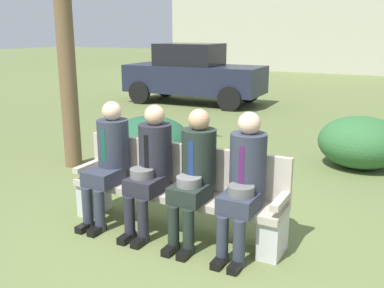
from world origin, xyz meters
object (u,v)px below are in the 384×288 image
Objects in this scene: seated_man_centerright at (195,170)px; seated_man_rightmost at (244,177)px; park_bench at (177,190)px; seated_man_leftmost at (109,156)px; shrub_near_bench at (361,142)px; parked_car_near at (193,74)px; seated_man_centerleft at (151,163)px; shrub_mid_lawn at (150,142)px.

seated_man_centerright is 0.99× the size of seated_man_rightmost.
park_bench is 0.83m from seated_man_leftmost.
shrub_near_bench is (2.18, 3.29, -0.34)m from seated_man_leftmost.
seated_man_centerright is at bearing -62.53° from parked_car_near.
parked_car_near is at bearing 120.41° from seated_man_rightmost.
park_bench is at bearing 154.40° from seated_man_centerright.
seated_man_leftmost is 3.96m from shrub_near_bench.
parked_car_near is (-3.42, 7.55, 0.11)m from seated_man_centerleft.
seated_man_leftmost is 0.33× the size of parked_car_near.
parked_car_near is at bearing 116.18° from park_bench.
shrub_mid_lawn is at bearing -68.73° from parked_car_near.
seated_man_rightmost is (1.55, -0.00, 0.01)m from seated_man_leftmost.
shrub_mid_lawn is (-1.69, 1.81, -0.33)m from seated_man_centerright.
seated_man_centerright is (0.51, -0.00, -0.00)m from seated_man_centerleft.
seated_man_rightmost is 1.05× the size of shrub_mid_lawn.
shrub_near_bench is (1.41, 3.16, -0.04)m from park_bench.
seated_man_leftmost is 0.54m from seated_man_centerleft.
seated_man_rightmost is 2.87m from shrub_mid_lawn.
shrub_near_bench is 0.32× the size of parked_car_near.
shrub_near_bench is 3.19m from shrub_mid_lawn.
shrub_mid_lawn is 6.17m from parked_car_near.
seated_man_leftmost is at bearing -69.09° from parked_car_near.
seated_man_rightmost is 0.34× the size of parked_car_near.
seated_man_centerright is at bearing -0.00° from seated_man_centerleft.
park_bench is 0.40m from seated_man_centerleft.
seated_man_leftmost is at bearing 179.70° from seated_man_centerright.
parked_car_near reaches higher than shrub_mid_lawn.
seated_man_centerleft is 8.29m from parked_car_near.
park_bench reaches higher than shrub_near_bench.
shrub_mid_lawn is at bearing 130.08° from park_bench.
seated_man_centerleft is 1.00× the size of seated_man_centerright.
seated_man_leftmost is 1.00× the size of seated_man_centerright.
seated_man_centerleft is at bearing -56.83° from shrub_mid_lawn.
park_bench is 1.76× the size of seated_man_leftmost.
seated_man_centerleft is (-0.23, -0.13, 0.30)m from park_bench.
shrub_near_bench is at bearing 27.62° from shrub_mid_lawn.
parked_car_near is at bearing 117.47° from seated_man_centerright.
parked_car_near reaches higher than seated_man_centerleft.
seated_man_rightmost is at bearing -39.53° from shrub_mid_lawn.
seated_man_rightmost reaches higher than seated_man_leftmost.
shrub_mid_lawn is at bearing 140.47° from seated_man_rightmost.
seated_man_leftmost is at bearing 179.42° from seated_man_centerleft.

